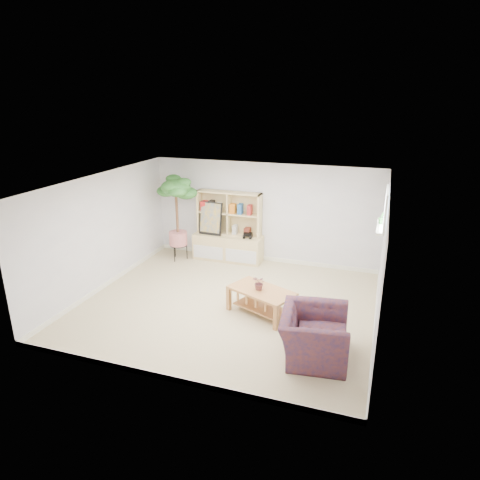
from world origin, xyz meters
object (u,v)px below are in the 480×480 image
(storage_unit, at_px, (228,227))
(coffee_table, at_px, (261,302))
(floor_tree, at_px, (177,219))
(armchair, at_px, (314,332))

(storage_unit, bearing_deg, coffee_table, -57.09)
(coffee_table, xyz_separation_m, floor_tree, (-2.71, 2.02, 0.80))
(coffee_table, bearing_deg, armchair, -19.69)
(storage_unit, height_order, armchair, storage_unit)
(floor_tree, bearing_deg, coffee_table, -36.69)
(storage_unit, relative_size, armchair, 1.46)
(floor_tree, distance_m, armchair, 4.97)
(coffee_table, relative_size, armchair, 1.03)
(storage_unit, xyz_separation_m, armchair, (2.69, -3.45, -0.42))
(floor_tree, relative_size, armchair, 1.80)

